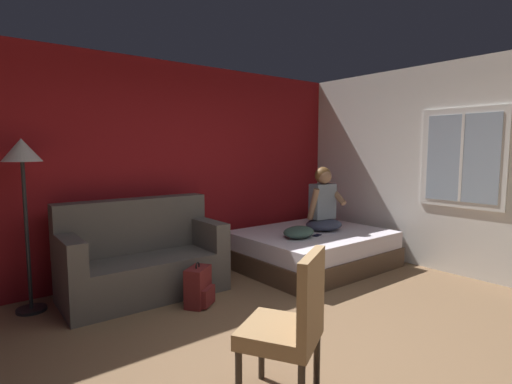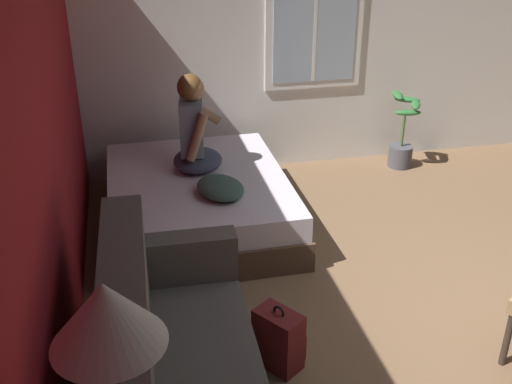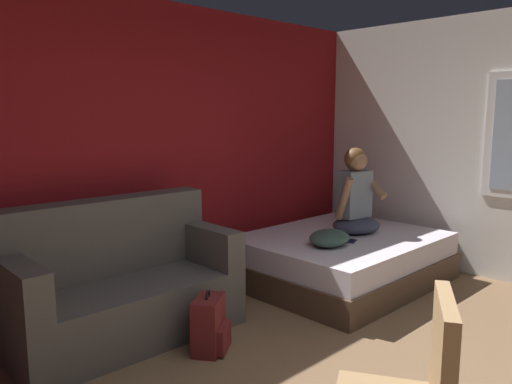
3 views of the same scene
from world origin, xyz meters
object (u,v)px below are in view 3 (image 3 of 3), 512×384
object	(u,v)px
person_seated	(356,198)
backpack	(210,326)
bed	(341,258)
couch	(121,286)
throw_pillow	(329,238)
cell_phone	(352,241)

from	to	relation	value
person_seated	backpack	xyz separation A→B (m)	(-2.12, -0.23, -0.64)
bed	backpack	size ratio (longest dim) A/B	4.28
couch	throw_pillow	distance (m)	1.93
throw_pillow	cell_phone	distance (m)	0.28
couch	throw_pillow	size ratio (longest dim) A/B	3.59
person_seated	throw_pillow	world-z (taller)	person_seated
bed	couch	world-z (taller)	couch
person_seated	bed	bearing A→B (deg)	174.49
couch	backpack	xyz separation A→B (m)	(0.31, -0.69, -0.20)
backpack	cell_phone	world-z (taller)	cell_phone
bed	person_seated	distance (m)	0.63
backpack	throw_pillow	xyz separation A→B (m)	(1.53, 0.11, 0.36)
backpack	cell_phone	distance (m)	1.81
backpack	person_seated	bearing A→B (deg)	6.33
throw_pillow	couch	bearing A→B (deg)	162.51
cell_phone	throw_pillow	bearing A→B (deg)	55.38
person_seated	backpack	world-z (taller)	person_seated
bed	person_seated	size ratio (longest dim) A/B	2.24
person_seated	backpack	size ratio (longest dim) A/B	1.91
person_seated	backpack	distance (m)	2.22
throw_pillow	backpack	bearing A→B (deg)	-175.93
bed	person_seated	world-z (taller)	person_seated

